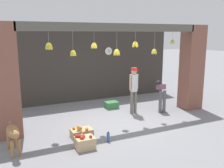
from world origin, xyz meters
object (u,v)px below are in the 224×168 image
Objects in this scene: worker_stooping at (161,92)px; water_bottle at (108,137)px; fruit_crate_oranges at (82,133)px; dog at (13,133)px; fruit_crate_apples at (85,142)px; shopkeeper at (134,87)px; produce_box_green at (111,105)px; wall_clock at (109,51)px.

worker_stooping is 3.29m from water_bottle.
dog is at bearing -171.75° from fruit_crate_oranges.
dog is 2.10× the size of fruit_crate_apples.
dog is at bearing 171.16° from water_bottle.
shopkeeper reaches higher than dog.
dog is 4.29m from shopkeeper.
water_bottle is (2.26, -0.35, -0.37)m from dog.
fruit_crate_apples is 3.43m from produce_box_green.
shopkeeper reaches higher than fruit_crate_apples.
fruit_crate_apples is (-3.49, -1.73, -0.53)m from worker_stooping.
shopkeeper is (4.02, 1.42, 0.46)m from dog.
wall_clock is at bearing 126.20° from dog.
produce_box_green is at bearing 116.82° from dog.
worker_stooping is 2.19× the size of produce_box_green.
worker_stooping is at bearing 16.93° from fruit_crate_oranges.
produce_box_green is at bearing 48.11° from fruit_crate_oranges.
worker_stooping reaches higher than produce_box_green.
dog is 1.67× the size of fruit_crate_oranges.
water_bottle is at bearing -48.87° from fruit_crate_oranges.
worker_stooping is 2.97m from wall_clock.
shopkeeper is at bearing 103.34° from dog.
dog reaches higher than produce_box_green.
shopkeeper is at bearing 37.57° from fruit_crate_apples.
water_bottle is (-1.76, -1.77, -0.83)m from shopkeeper.
fruit_crate_oranges is 1.25× the size of fruit_crate_apples.
worker_stooping reaches higher than water_bottle.
fruit_crate_oranges is 1.69× the size of wall_clock.
worker_stooping reaches higher than fruit_crate_oranges.
shopkeeper reaches higher than fruit_crate_oranges.
worker_stooping is 3.54m from fruit_crate_oranges.
fruit_crate_oranges is 2.16× the size of water_bottle.
fruit_crate_oranges is at bearing 92.18° from dog.
fruit_crate_oranges is at bearing -141.42° from worker_stooping.
shopkeeper is 6.06× the size of water_bottle.
shopkeeper is 1.30m from produce_box_green.
shopkeeper is 2.81× the size of fruit_crate_oranges.
wall_clock reaches higher than fruit_crate_oranges.
produce_box_green is (2.01, 2.78, -0.03)m from fruit_crate_apples.
wall_clock is at bearing 69.73° from produce_box_green.
produce_box_green is at bearing -65.78° from shopkeeper.
produce_box_green is (-0.43, 0.90, -0.83)m from shopkeeper.
fruit_crate_apples is at bearing 67.58° from dog.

